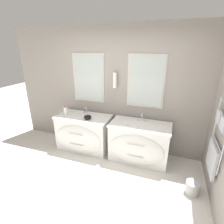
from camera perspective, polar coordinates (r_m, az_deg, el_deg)
The scene contains 10 objects.
ground_plane at distance 2.94m, azimuth -8.60°, elevation -27.59°, with size 16.00×16.00×0.00m, color silver.
wall_back at distance 3.67m, azimuth 2.95°, elevation 6.94°, with size 5.07×0.16×2.60m.
vanity_left at distance 3.92m, azimuth -9.27°, elevation -6.76°, with size 1.16×0.67×0.78m.
vanity_right at distance 3.55m, azimuth 8.76°, elevation -9.85°, with size 1.16×0.67×0.78m.
faucet_left at distance 3.89m, azimuth -8.34°, elevation 0.46°, with size 0.17×0.10×0.16m.
faucet_right at distance 3.51m, azimuth 9.78°, elevation -1.87°, with size 0.17×0.10×0.16m.
toiletry_bottle at distance 3.86m, azimuth -14.91°, elevation 0.25°, with size 0.07×0.07×0.22m.
amenity_bowl at distance 3.60m, azimuth -7.96°, elevation -1.65°, with size 0.16×0.16×0.09m.
soap_dish at distance 3.30m, azimuth 4.69°, elevation -4.21°, with size 0.10×0.07×0.04m.
waste_bin at distance 3.24m, azimuth 24.77°, elevation -21.46°, with size 0.21×0.21×0.21m.
Camera 1 is at (1.01, -1.68, 2.18)m, focal length 28.00 mm.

